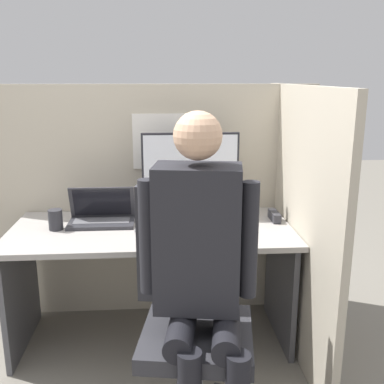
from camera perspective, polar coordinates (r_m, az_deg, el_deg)
name	(u,v)px	position (r m, az deg, el deg)	size (l,w,h in m)	color
ground_plane	(153,376)	(2.56, -4.92, -22.25)	(12.00, 12.00, 0.00)	slate
cubicle_panel_back	(152,202)	(2.90, -5.06, -1.28)	(2.08, 0.05, 1.49)	#B7AD99
cubicle_panel_right	(298,222)	(2.58, 13.26, -3.68)	(0.04, 1.35, 1.49)	#B7AD99
desk	(152,255)	(2.60, -5.08, -7.92)	(1.58, 0.71, 0.70)	#9E9993
paper_box	(191,210)	(2.73, -0.19, -2.28)	(0.28, 0.24, 0.08)	white
monitor	(190,168)	(2.67, -0.20, 3.09)	(0.58, 0.20, 0.43)	#232328
laptop	(102,216)	(2.64, -11.38, -3.07)	(0.37, 0.20, 0.21)	#2D2D33
mouse	(140,230)	(2.46, -6.65, -4.87)	(0.06, 0.04, 0.04)	gray
stapler	(274,216)	(2.70, 10.42, -3.02)	(0.04, 0.15, 0.05)	#2D2D33
carrot_toy	(169,234)	(2.38, -2.99, -5.38)	(0.04, 0.15, 0.04)	orange
office_chair	(192,306)	(2.04, -0.06, -14.32)	(0.54, 0.60, 1.05)	#2D2D33
person	(200,263)	(1.79, 1.06, -9.03)	(0.47, 0.44, 1.41)	black
pen_cup	(56,220)	(2.60, -16.94, -3.39)	(0.08, 0.08, 0.11)	#28282D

